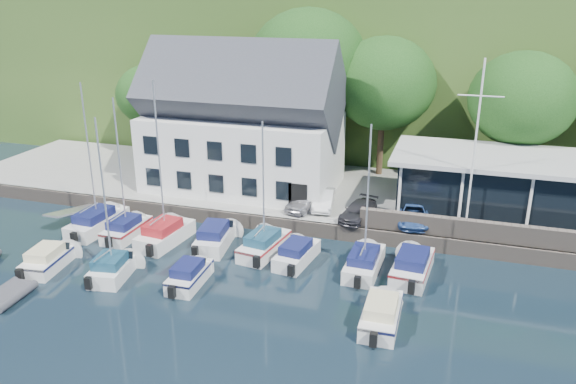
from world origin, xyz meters
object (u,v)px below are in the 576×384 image
at_px(boat_r1_5, 297,251).
at_px(boat_r2_0, 49,257).
at_px(car_white, 324,199).
at_px(boat_r1_7, 413,263).
at_px(car_dgrey, 358,211).
at_px(car_blue, 414,213).
at_px(flagpole, 475,150).
at_px(dinghy_1, 8,293).
at_px(harbor_building, 243,130).
at_px(boat_r1_1, 121,174).
at_px(boat_r1_3, 215,235).
at_px(boat_r1_6, 367,203).
at_px(boat_r1_4, 263,184).
at_px(club_pavilion, 493,185).
at_px(car_silver, 306,201).
at_px(boat_r2_1, 105,207).
at_px(boat_r2_4, 382,311).
at_px(boat_r2_2, 189,273).
at_px(boat_r1_0, 90,164).
at_px(boat_r1_2, 160,173).

height_order(boat_r1_5, boat_r2_0, boat_r1_5).
bearing_deg(car_white, boat_r1_7, -51.00).
bearing_deg(car_white, car_dgrey, -33.71).
height_order(car_blue, flagpole, flagpole).
xyz_separation_m(car_blue, dinghy_1, (-19.38, -14.38, -1.32)).
bearing_deg(harbor_building, boat_r1_1, -116.72).
bearing_deg(boat_r2_0, car_white, 33.01).
distance_m(car_blue, boat_r1_3, 12.82).
bearing_deg(boat_r1_1, boat_r1_6, 1.06).
bearing_deg(boat_r1_5, car_blue, 50.62).
height_order(car_blue, boat_r1_4, boat_r1_4).
relative_size(club_pavilion, car_white, 3.58).
bearing_deg(boat_r1_1, boat_r1_7, 1.73).
distance_m(club_pavilion, boat_r1_1, 24.27).
xyz_separation_m(club_pavilion, car_silver, (-12.12, -2.93, -1.43)).
distance_m(club_pavilion, boat_r1_3, 18.59).
height_order(flagpole, boat_r1_7, flagpole).
relative_size(boat_r1_5, boat_r1_7, 0.87).
height_order(boat_r1_7, boat_r2_1, boat_r2_1).
distance_m(boat_r1_3, boat_r1_4, 4.94).
height_order(car_dgrey, boat_r1_3, car_dgrey).
bearing_deg(boat_r1_5, boat_r1_7, 10.25).
distance_m(boat_r1_7, boat_r2_4, 5.48).
distance_m(car_dgrey, boat_r1_7, 6.51).
bearing_deg(boat_r2_2, boat_r1_4, 59.47).
bearing_deg(boat_r2_4, boat_r1_7, 79.32).
distance_m(boat_r1_1, boat_r2_4, 18.53).
bearing_deg(boat_r2_4, dinghy_1, -170.21).
relative_size(boat_r1_3, boat_r2_2, 1.22).
xyz_separation_m(car_dgrey, boat_r1_5, (-2.64, -5.33, -0.87)).
bearing_deg(boat_r2_1, boat_r1_1, 105.12).
bearing_deg(flagpole, boat_r1_7, -119.76).
height_order(car_blue, boat_r1_0, boat_r1_0).
relative_size(car_dgrey, boat_r1_1, 0.44).
height_order(car_dgrey, flagpole, flagpole).
relative_size(car_white, boat_r1_3, 0.62).
distance_m(flagpole, boat_r1_5, 12.12).
relative_size(car_dgrey, boat_r1_3, 0.64).
bearing_deg(harbor_building, car_blue, -15.19).
height_order(car_blue, boat_r1_5, car_blue).
bearing_deg(boat_r2_0, boat_r1_4, 18.48).
distance_m(club_pavilion, boat_r1_2, 21.68).
xyz_separation_m(harbor_building, boat_r2_1, (-2.31, -14.24, -1.09)).
relative_size(car_blue, boat_r1_0, 0.42).
bearing_deg(boat_r1_1, boat_r1_2, -0.32).
xyz_separation_m(boat_r1_7, boat_r2_1, (-16.03, -5.21, 3.49)).
relative_size(boat_r1_1, boat_r2_4, 1.50).
relative_size(boat_r1_0, boat_r2_2, 1.87).
xyz_separation_m(flagpole, boat_r1_5, (-9.44, -5.09, -5.66)).
height_order(boat_r1_1, boat_r1_6, boat_r1_1).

